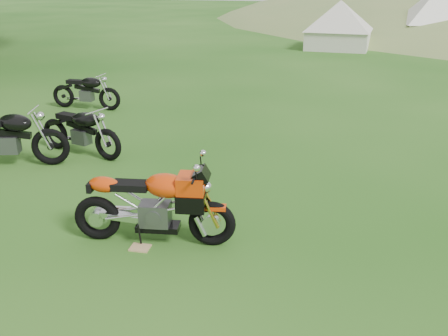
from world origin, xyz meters
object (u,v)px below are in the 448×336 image
(vintage_moto_b, at_px, (80,129))
(tent_mid, at_px, (439,14))
(vintage_moto_d, at_px, (86,90))
(vintage_moto_c, at_px, (6,136))
(plywood_board, at_px, (140,248))
(tent_left, at_px, (339,22))
(sport_motorcycle, at_px, (153,200))

(vintage_moto_b, xyz_separation_m, tent_mid, (7.08, 18.96, 0.88))
(vintage_moto_d, bearing_deg, vintage_moto_c, -80.50)
(plywood_board, height_order, vintage_moto_c, vintage_moto_c)
(vintage_moto_d, height_order, tent_left, tent_left)
(vintage_moto_b, distance_m, tent_mid, 20.26)
(vintage_moto_b, relative_size, vintage_moto_c, 0.89)
(plywood_board, relative_size, tent_mid, 0.07)
(vintage_moto_c, distance_m, vintage_moto_d, 3.89)
(vintage_moto_d, bearing_deg, sport_motorcycle, -54.80)
(tent_left, height_order, tent_mid, tent_mid)
(plywood_board, distance_m, vintage_moto_b, 3.71)
(sport_motorcycle, relative_size, vintage_moto_d, 1.09)
(sport_motorcycle, bearing_deg, vintage_moto_d, 116.89)
(sport_motorcycle, distance_m, tent_mid, 21.91)
(plywood_board, relative_size, vintage_moto_c, 0.12)
(plywood_board, relative_size, vintage_moto_b, 0.13)
(vintage_moto_d, bearing_deg, tent_left, 66.22)
(vintage_moto_d, height_order, tent_mid, tent_mid)
(plywood_board, relative_size, vintage_moto_d, 0.14)
(plywood_board, bearing_deg, tent_mid, 78.11)
(sport_motorcycle, height_order, tent_mid, tent_mid)
(sport_motorcycle, relative_size, vintage_moto_b, 1.05)
(sport_motorcycle, bearing_deg, plywood_board, -126.87)
(vintage_moto_c, bearing_deg, plywood_board, -49.45)
(vintage_moto_d, bearing_deg, vintage_moto_b, -62.89)
(vintage_moto_c, relative_size, vintage_moto_d, 1.16)
(vintage_moto_c, distance_m, tent_mid, 21.38)
(vintage_moto_c, xyz_separation_m, tent_left, (3.72, 16.52, 0.60))
(vintage_moto_b, height_order, tent_left, tent_left)
(vintage_moto_b, height_order, vintage_moto_c, vintage_moto_c)
(tent_left, bearing_deg, vintage_moto_d, -109.47)
(sport_motorcycle, height_order, vintage_moto_b, sport_motorcycle)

